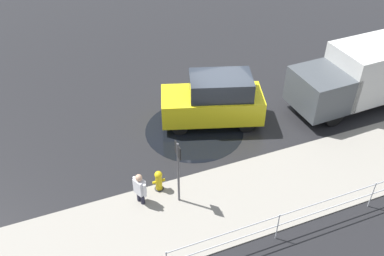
{
  "coord_description": "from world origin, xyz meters",
  "views": [
    {
      "loc": [
        6.18,
        12.44,
        10.34
      ],
      "look_at": [
        1.73,
        1.21,
        0.9
      ],
      "focal_mm": 40.0,
      "sensor_mm": 36.0,
      "label": 1
    }
  ],
  "objects": [
    {
      "name": "puddle_patch",
      "position": [
        1.27,
        0.3,
        0.0
      ],
      "size": [
        3.84,
        3.84,
        0.01
      ],
      "primitive_type": "cylinder",
      "color": "black",
      "rests_on": "ground"
    },
    {
      "name": "delivery_truck",
      "position": [
        -5.65,
        1.04,
        1.37
      ],
      "size": [
        5.45,
        2.29,
        2.6
      ],
      "color": "#474C51",
      "rests_on": "ground"
    },
    {
      "name": "ground_plane",
      "position": [
        0.0,
        0.0,
        0.0
      ],
      "size": [
        60.0,
        60.0,
        0.0
      ],
      "primitive_type": "plane",
      "color": "black"
    },
    {
      "name": "sign_post",
      "position": [
        3.1,
        3.53,
        1.58
      ],
      "size": [
        0.07,
        0.44,
        2.4
      ],
      "color": "#4C4C51",
      "rests_on": "ground"
    },
    {
      "name": "metal_railing",
      "position": [
        -0.72,
        5.97,
        0.74
      ],
      "size": [
        10.15,
        0.04,
        1.05
      ],
      "color": "#B7BABF",
      "rests_on": "ground"
    },
    {
      "name": "kerb_strip",
      "position": [
        0.0,
        4.2,
        0.02
      ],
      "size": [
        24.0,
        3.2,
        0.04
      ],
      "primitive_type": "cube",
      "color": "gray",
      "rests_on": "ground"
    },
    {
      "name": "pedestrian",
      "position": [
        4.25,
        3.16,
        0.68
      ],
      "size": [
        0.37,
        0.53,
        1.22
      ],
      "color": "silver",
      "rests_on": "ground"
    },
    {
      "name": "fire_hydrant",
      "position": [
        3.54,
        2.83,
        0.4
      ],
      "size": [
        0.42,
        0.31,
        0.8
      ],
      "color": "gold",
      "rests_on": "ground"
    },
    {
      "name": "moving_hatchback",
      "position": [
        0.34,
        0.04,
        1.03
      ],
      "size": [
        4.24,
        2.83,
        2.06
      ],
      "color": "yellow",
      "rests_on": "ground"
    }
  ]
}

